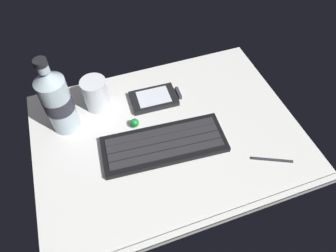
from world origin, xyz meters
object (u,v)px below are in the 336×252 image
juice_cup (96,95)px  stylus_pen (272,159)px  water_bottle (57,101)px  keyboard (164,144)px  trackball_mouse (135,123)px  handheld_device (156,98)px

juice_cup → stylus_pen: (34.16, -29.67, -3.56)cm
juice_cup → water_bottle: (-8.65, -3.97, 5.10)cm
keyboard → trackball_mouse: trackball_mouse is taller
keyboard → juice_cup: juice_cup is taller
juice_cup → water_bottle: size_ratio=0.41×
trackball_mouse → juice_cup: bearing=126.3°
handheld_device → water_bottle: bearing=-178.2°
handheld_device → water_bottle: size_ratio=0.63×
keyboard → water_bottle: 26.30cm
juice_cup → stylus_pen: bearing=-41.0°
water_bottle → stylus_pen: bearing=-31.0°
keyboard → trackball_mouse: (-4.93, 8.17, 0.29)cm
handheld_device → juice_cup: bearing=167.6°
juice_cup → stylus_pen: 45.38cm
keyboard → trackball_mouse: 9.55cm
keyboard → stylus_pen: (22.07, -11.76, -0.46)cm
handheld_device → water_bottle: (-23.47, -0.73, 8.28)cm
handheld_device → juice_cup: (-14.82, 3.24, 3.18)cm
keyboard → stylus_pen: size_ratio=3.13×
stylus_pen → trackball_mouse: bearing=168.7°
keyboard → juice_cup: bearing=124.0°
keyboard → handheld_device: bearing=79.5°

